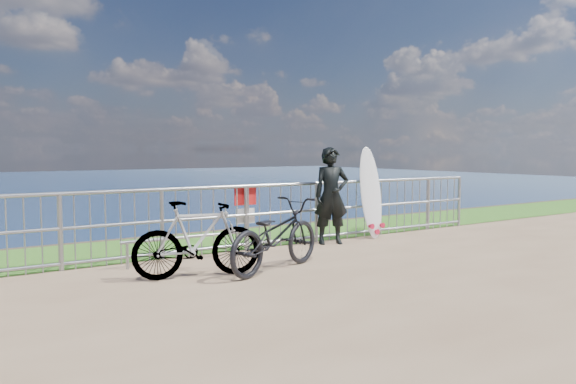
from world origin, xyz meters
TOP-DOWN VIEW (x-y plane):
  - grass_strip at (0.00, 2.70)m, footprint 120.00×120.00m
  - railing at (0.01, 1.60)m, footprint 10.06×0.10m
  - surfer at (1.11, 1.29)m, footprint 0.75×0.62m
  - surfboard at (2.21, 1.44)m, footprint 0.52×0.47m
  - bicycle_near at (-0.96, -0.07)m, footprint 2.05×1.32m
  - bicycle_far at (-2.06, 0.15)m, footprint 1.80×0.88m
  - bike_rack at (-1.78, 1.21)m, footprint 1.99×0.05m

SIDE VIEW (x-z plane):
  - grass_strip at x=0.00m, z-range 0.01..0.01m
  - bike_rack at x=-1.78m, z-range 0.14..0.55m
  - bicycle_near at x=-0.96m, z-range 0.00..1.02m
  - bicycle_far at x=-2.06m, z-range 0.00..1.04m
  - railing at x=0.01m, z-range 0.01..1.14m
  - surfboard at x=2.21m, z-range -0.07..1.72m
  - surfer at x=1.11m, z-range 0.00..1.76m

